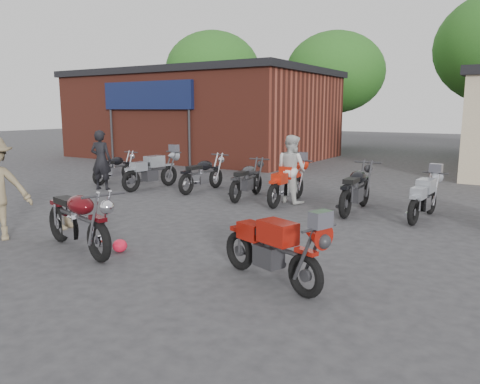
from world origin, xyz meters
The scene contains 16 objects.
ground centered at (0.00, 0.00, 0.00)m, with size 90.00×90.00×0.00m, color #2F2F32.
brick_building centered at (-9.00, 14.00, 2.00)m, with size 12.00×8.00×4.00m, color maroon.
tree_0 centered at (-14.00, 22.00, 4.10)m, with size 6.56×6.56×8.20m, color #1B4E14, non-canonical shape.
tree_1 centered at (-5.00, 22.00, 3.70)m, with size 5.92×5.92×7.40m, color #1B4E14, non-canonical shape.
vintage_motorcycle centered at (-0.93, -0.54, 0.63)m, with size 2.19×0.72×1.27m, color #49090D, non-canonical shape.
sportbike centered at (2.54, -0.10, 0.55)m, with size 1.89×0.62×1.09m, color #A1180D, non-canonical shape.
helmet centered at (-0.33, -0.19, 0.11)m, with size 0.25×0.25×0.23m, color red.
person_dark centered at (-5.49, 4.05, 0.90)m, with size 0.65×0.43×1.79m, color black.
person_light centered at (0.24, 5.27, 0.88)m, with size 0.86×0.67×1.76m, color beige.
row_bike_0 centered at (-6.21, 5.25, 0.53)m, with size 1.83×0.61×1.06m, color black, non-canonical shape.
row_bike_1 centered at (-4.31, 4.96, 0.60)m, with size 2.07×0.68×1.20m, color gray, non-canonical shape.
row_bike_2 centered at (-2.72, 5.41, 0.57)m, with size 1.98×0.65×1.15m, color black, non-canonical shape.
row_bike_3 centered at (-1.03, 5.16, 0.56)m, with size 1.94×0.64×1.12m, color #27282A, non-canonical shape.
row_bike_4 centered at (0.20, 5.12, 0.58)m, with size 2.00×0.66×1.16m, color red, non-canonical shape.
row_bike_5 centered at (2.04, 5.06, 0.62)m, with size 2.13×0.70×1.23m, color black, non-canonical shape.
row_bike_6 centered at (3.56, 5.08, 0.53)m, with size 1.84×0.61×1.07m, color #91969E, non-canonical shape.
Camera 1 is at (5.46, -5.62, 2.41)m, focal length 35.00 mm.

